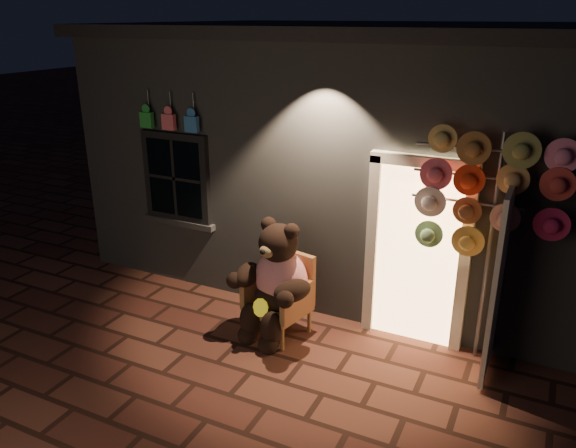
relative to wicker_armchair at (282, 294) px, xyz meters
The scene contains 5 objects.
ground 1.05m from the wicker_armchair, 85.32° to the right, with size 60.00×60.00×0.00m, color brown.
shop_building 3.31m from the wicker_armchair, 88.56° to the left, with size 7.30×5.95×3.51m.
wicker_armchair is the anchor object (origin of this frame).
teddy_bear 0.24m from the wicker_armchair, 98.08° to the right, with size 1.03×0.90×1.46m.
hat_rack 2.57m from the wicker_armchair, ahead, with size 1.52×0.22×2.54m.
Camera 1 is at (2.56, -4.36, 3.58)m, focal length 35.00 mm.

